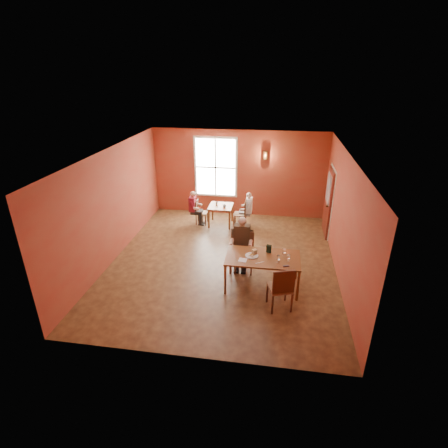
# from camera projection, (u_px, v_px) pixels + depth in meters

# --- Properties ---
(ground) EXTENTS (6.00, 7.00, 0.01)m
(ground) POSITION_uv_depth(u_px,v_px,m) (223.00, 262.00, 9.60)
(ground) COLOR brown
(ground) RESTS_ON ground
(wall_back) EXTENTS (6.00, 0.04, 3.00)m
(wall_back) POSITION_uv_depth(u_px,v_px,m) (239.00, 174.00, 12.13)
(wall_back) COLOR brown
(wall_back) RESTS_ON ground
(wall_front) EXTENTS (6.00, 0.04, 3.00)m
(wall_front) POSITION_uv_depth(u_px,v_px,m) (190.00, 290.00, 5.83)
(wall_front) COLOR brown
(wall_front) RESTS_ON ground
(wall_left) EXTENTS (0.04, 7.00, 3.00)m
(wall_left) POSITION_uv_depth(u_px,v_px,m) (113.00, 205.00, 9.40)
(wall_left) COLOR brown
(wall_left) RESTS_ON ground
(wall_right) EXTENTS (0.04, 7.00, 3.00)m
(wall_right) POSITION_uv_depth(u_px,v_px,m) (343.00, 218.00, 8.56)
(wall_right) COLOR brown
(wall_right) RESTS_ON ground
(ceiling) EXTENTS (6.00, 7.00, 0.04)m
(ceiling) POSITION_uv_depth(u_px,v_px,m) (223.00, 153.00, 8.36)
(ceiling) COLOR white
(ceiling) RESTS_ON wall_back
(window) EXTENTS (1.36, 0.10, 1.96)m
(window) POSITION_uv_depth(u_px,v_px,m) (216.00, 167.00, 12.11)
(window) COLOR white
(window) RESTS_ON wall_back
(door) EXTENTS (0.12, 1.04, 2.10)m
(door) POSITION_uv_depth(u_px,v_px,m) (328.00, 202.00, 10.82)
(door) COLOR maroon
(door) RESTS_ON ground
(wall_sconce) EXTENTS (0.16, 0.16, 0.28)m
(wall_sconce) POSITION_uv_depth(u_px,v_px,m) (265.00, 155.00, 11.63)
(wall_sconce) COLOR brown
(wall_sconce) RESTS_ON wall_back
(main_table) EXTENTS (1.74, 0.98, 0.81)m
(main_table) POSITION_uv_depth(u_px,v_px,m) (262.00, 272.00, 8.37)
(main_table) COLOR brown
(main_table) RESTS_ON ground
(chair_diner_main) EXTENTS (0.46, 0.46, 1.04)m
(chair_diner_main) POSITION_uv_depth(u_px,v_px,m) (244.00, 253.00, 8.98)
(chair_diner_main) COLOR #4B2716
(chair_diner_main) RESTS_ON ground
(diner_main) EXTENTS (0.55, 0.55, 1.37)m
(diner_main) POSITION_uv_depth(u_px,v_px,m) (244.00, 248.00, 8.88)
(diner_main) COLOR black
(diner_main) RESTS_ON ground
(chair_empty) EXTENTS (0.59, 0.59, 1.07)m
(chair_empty) POSITION_uv_depth(u_px,v_px,m) (280.00, 287.00, 7.58)
(chair_empty) COLOR #502A16
(chair_empty) RESTS_ON ground
(plate_food) EXTENTS (0.39, 0.39, 0.04)m
(plate_food) POSITION_uv_depth(u_px,v_px,m) (252.00, 255.00, 8.23)
(plate_food) COLOR white
(plate_food) RESTS_ON main_table
(sandwich) EXTENTS (0.13, 0.13, 0.12)m
(sandwich) POSITION_uv_depth(u_px,v_px,m) (254.00, 253.00, 8.28)
(sandwich) COLOR tan
(sandwich) RESTS_ON main_table
(goblet_a) EXTENTS (0.09, 0.09, 0.20)m
(goblet_a) POSITION_uv_depth(u_px,v_px,m) (284.00, 252.00, 8.21)
(goblet_a) COLOR white
(goblet_a) RESTS_ON main_table
(goblet_b) EXTENTS (0.08, 0.08, 0.19)m
(goblet_b) POSITION_uv_depth(u_px,v_px,m) (288.00, 258.00, 7.97)
(goblet_b) COLOR white
(goblet_b) RESTS_ON main_table
(goblet_c) EXTENTS (0.09, 0.09, 0.19)m
(goblet_c) POSITION_uv_depth(u_px,v_px,m) (278.00, 259.00, 7.93)
(goblet_c) COLOR white
(goblet_c) RESTS_ON main_table
(menu_stand) EXTENTS (0.13, 0.09, 0.20)m
(menu_stand) POSITION_uv_depth(u_px,v_px,m) (269.00, 249.00, 8.36)
(menu_stand) COLOR black
(menu_stand) RESTS_ON main_table
(knife) EXTENTS (0.20, 0.14, 0.00)m
(knife) POSITION_uv_depth(u_px,v_px,m) (260.00, 263.00, 7.96)
(knife) COLOR white
(knife) RESTS_ON main_table
(napkin) EXTENTS (0.21, 0.21, 0.01)m
(napkin) POSITION_uv_depth(u_px,v_px,m) (243.00, 260.00, 8.07)
(napkin) COLOR white
(napkin) RESTS_ON main_table
(sunglasses) EXTENTS (0.15, 0.08, 0.02)m
(sunglasses) POSITION_uv_depth(u_px,v_px,m) (286.00, 266.00, 7.82)
(sunglasses) COLOR black
(sunglasses) RESTS_ON main_table
(second_table) EXTENTS (0.77, 0.77, 0.68)m
(second_table) POSITION_uv_depth(u_px,v_px,m) (221.00, 215.00, 11.72)
(second_table) COLOR brown
(second_table) RESTS_ON ground
(chair_diner_white) EXTENTS (0.39, 0.39, 0.89)m
(chair_diner_white) POSITION_uv_depth(u_px,v_px,m) (240.00, 213.00, 11.59)
(chair_diner_white) COLOR brown
(chair_diner_white) RESTS_ON ground
(diner_white) EXTENTS (0.45, 0.45, 1.12)m
(diner_white) POSITION_uv_depth(u_px,v_px,m) (241.00, 210.00, 11.54)
(diner_white) COLOR white
(diner_white) RESTS_ON ground
(chair_diner_maroon) EXTENTS (0.36, 0.36, 0.81)m
(chair_diner_maroon) POSITION_uv_depth(u_px,v_px,m) (202.00, 212.00, 11.79)
(chair_diner_maroon) COLOR #4F260F
(chair_diner_maroon) RESTS_ON ground
(diner_maroon) EXTENTS (0.45, 0.45, 1.13)m
(diner_maroon) POSITION_uv_depth(u_px,v_px,m) (201.00, 208.00, 11.73)
(diner_maroon) COLOR maroon
(diner_maroon) RESTS_ON ground
(cup_a) EXTENTS (0.14, 0.14, 0.09)m
(cup_a) POSITION_uv_depth(u_px,v_px,m) (224.00, 206.00, 11.45)
(cup_a) COLOR white
(cup_a) RESTS_ON second_table
(cup_b) EXTENTS (0.10, 0.10, 0.08)m
(cup_b) POSITION_uv_depth(u_px,v_px,m) (217.00, 203.00, 11.70)
(cup_b) COLOR white
(cup_b) RESTS_ON second_table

